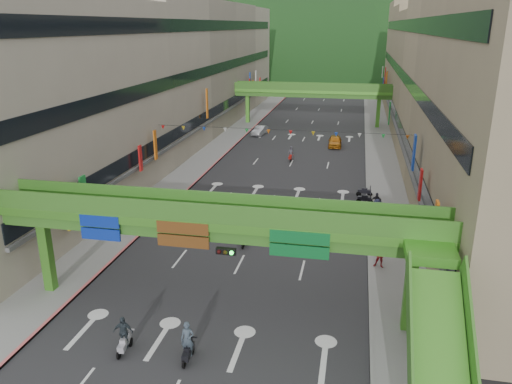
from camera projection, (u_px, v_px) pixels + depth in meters
The scene contains 23 objects.
ground at pixel (183, 374), 24.50m from camera, with size 320.00×320.00×0.00m, color black.
road_slab at pixel (301, 145), 70.95m from camera, with size 18.00×140.00×0.02m, color #28282B.
sidewalk_left at pixel (226, 141), 73.00m from camera, with size 4.00×140.00×0.15m, color gray.
sidewalk_right at pixel (380, 148), 68.85m from camera, with size 4.00×140.00×0.15m, color gray.
curb_left at pixel (238, 142), 72.63m from camera, with size 0.20×140.00×0.18m, color #CC5959.
curb_right at pixel (366, 148), 69.21m from camera, with size 0.20×140.00×0.18m, color gray.
building_row_left at pixel (171, 75), 71.50m from camera, with size 12.80×95.00×19.00m.
building_row_right at pixel (449, 80), 64.37m from camera, with size 12.80×95.00×19.00m.
overpass_near at pixel (227, 235), 27.66m from camera, with size 28.00×12.27×7.10m.
overpass_far at pixel (312, 93), 83.16m from camera, with size 28.00×2.20×7.10m.
hill_left at pixel (294, 73), 175.97m from camera, with size 168.00×140.00×112.00m, color #1C4419.
hill_right at pixel (407, 70), 187.02m from camera, with size 208.00×176.00×128.00m, color #1C4419.
bunting_string at pixel (280, 132), 50.47m from camera, with size 26.00×0.36×0.47m.
scooter_rider_near at pixel (188, 343), 25.10m from camera, with size 0.72×1.60×2.23m.
scooter_rider_mid at pixel (244, 233), 38.31m from camera, with size 0.88×1.60×2.10m.
scooter_rider_left at pixel (123, 335), 25.76m from camera, with size 1.08×1.60×2.12m.
scooter_rider_far at pixel (291, 154), 62.36m from camera, with size 0.80×1.60×1.92m.
parked_scooter_row at pixel (365, 207), 45.50m from camera, with size 1.60×9.39×1.08m.
car_silver at pixel (260, 131), 77.35m from camera, with size 1.48×4.23×1.39m, color #B2B4BA.
car_yellow at pixel (335, 141), 69.87m from camera, with size 1.82×4.51×1.54m, color #C57417.
pedestrian_red at pixel (380, 257), 34.69m from camera, with size 0.89×0.69×1.83m, color #A91F27.
pedestrian_dark at pixel (376, 204), 45.13m from camera, with size 1.05×0.44×1.79m, color black.
pedestrian_blue at pixel (377, 210), 43.59m from camera, with size 0.82×0.53×1.76m, color #2B2E4E.
Camera 1 is at (7.55, -19.26, 16.27)m, focal length 35.00 mm.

